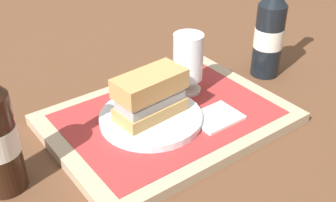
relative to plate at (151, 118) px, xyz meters
The scene contains 8 objects.
ground_plane 0.05m from the plate, ahead, with size 3.00×3.00×0.00m, color brown.
tray 0.04m from the plate, ahead, with size 0.44×0.32×0.02m, color tan.
placemat 0.04m from the plate, ahead, with size 0.38×0.27×0.00m, color #9E2D2D.
plate is the anchor object (origin of this frame).
sandwich 0.05m from the plate, ahead, with size 0.14×0.07×0.08m.
beer_glass 0.15m from the plate, 20.96° to the left, with size 0.06×0.06×0.12m.
napkin_folded 0.12m from the plate, 32.42° to the right, with size 0.09×0.07×0.01m, color white.
beer_bottle 0.35m from the plate, ahead, with size 0.07×0.07×0.27m.
Camera 1 is at (-0.40, -0.53, 0.47)m, focal length 45.01 mm.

